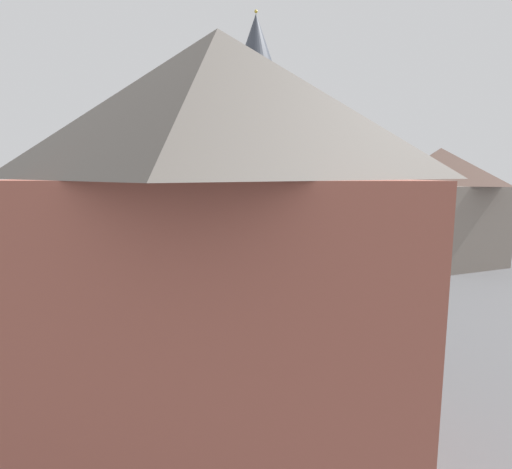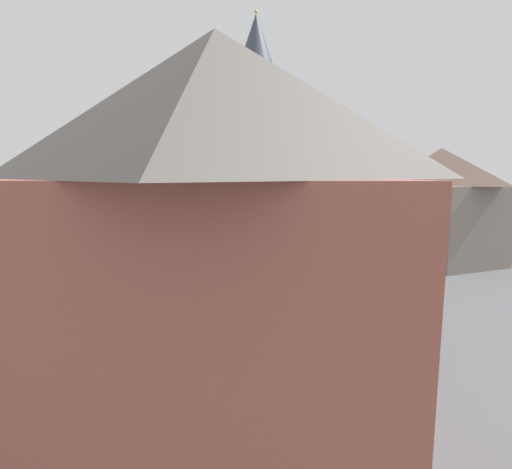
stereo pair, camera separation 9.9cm
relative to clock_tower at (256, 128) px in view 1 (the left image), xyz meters
The scene contains 9 objects.
ground_plane 11.28m from the clock_tower, 96.67° to the right, with size 200.00×200.00×0.00m, color #4C4C4F.
clock_tower is the anchor object (origin of this frame).
car_blue_kerb 16.17m from the clock_tower, 167.81° to the left, with size 3.11×4.46×1.53m.
car_silver_kerb 12.96m from the clock_tower, 56.33° to the right, with size 3.65×4.38×1.53m.
car_red_corner 16.55m from the clock_tower, 156.56° to the right, with size 4.15×4.07×1.53m.
pedestrian 12.64m from the clock_tower, 97.14° to the right, with size 0.41×0.43×1.69m.
tree 10.80m from the clock_tower, 25.92° to the left, with size 5.25×5.25×7.32m.
building_shop_left 18.91m from the clock_tower, 28.88° to the right, with size 11.69×12.67×10.31m.
building_terrace_right 21.05m from the clock_tower, 143.45° to the right, with size 11.42×11.49×11.23m.
Camera 1 is at (-23.43, -19.01, 7.88)m, focal length 28.33 mm.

